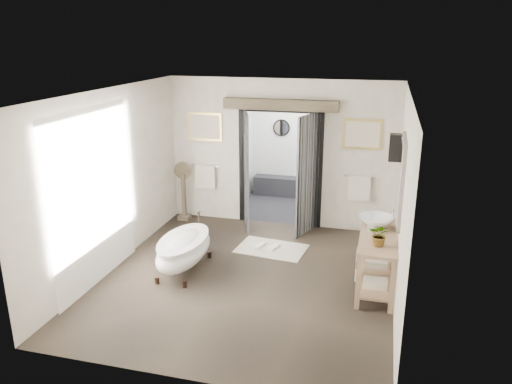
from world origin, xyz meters
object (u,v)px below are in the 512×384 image
at_px(vanity, 376,256).
at_px(rug, 272,249).
at_px(clawfoot_tub, 184,249).
at_px(basin, 376,222).

relative_size(vanity, rug, 1.33).
xyz_separation_m(clawfoot_tub, basin, (2.98, 0.50, 0.57)).
distance_m(clawfoot_tub, rug, 1.71).
bearing_deg(vanity, basin, 96.98).
bearing_deg(basin, vanity, -66.42).
relative_size(vanity, basin, 3.01).
bearing_deg(vanity, clawfoot_tub, -175.78).
height_order(clawfoot_tub, rug, clawfoot_tub).
distance_m(rug, basin, 2.12).
xyz_separation_m(clawfoot_tub, rug, (1.19, 1.17, -0.36)).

